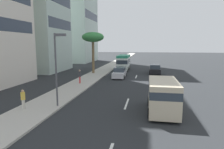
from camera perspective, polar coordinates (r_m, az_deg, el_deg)
ground_plane at (r=35.11m, az=7.28°, el=0.24°), size 198.00×198.00×0.00m
sidewalk_right at (r=36.06m, az=-3.54°, el=0.64°), size 162.00×3.44×0.15m
lane_stripe_mid at (r=17.41m, az=4.27°, el=-8.34°), size 3.20×0.16×0.01m
lane_stripe_far at (r=31.83m, az=6.98°, el=-0.61°), size 3.20×0.16×0.01m
car_lead at (r=35.39m, az=12.22°, el=1.46°), size 4.50×1.87×1.66m
van_second at (r=15.31m, az=14.46°, el=-5.56°), size 4.76×2.20×2.45m
minibus_third at (r=39.79m, az=3.37°, el=3.64°), size 6.13×2.27×2.97m
car_fourth at (r=30.60m, az=2.22°, el=0.50°), size 4.54×1.80×1.60m
pedestrian_near_lamp at (r=16.72m, az=-24.24°, el=-6.33°), size 0.36×0.39×1.54m
pedestrian_mid_block at (r=25.65m, az=-9.27°, el=-0.35°), size 0.30×0.34×1.76m
palm_tree at (r=34.66m, az=-5.51°, el=10.46°), size 3.77×3.77×7.05m
street_lamp at (r=16.19m, az=-15.53°, el=3.83°), size 0.24×0.97×5.82m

